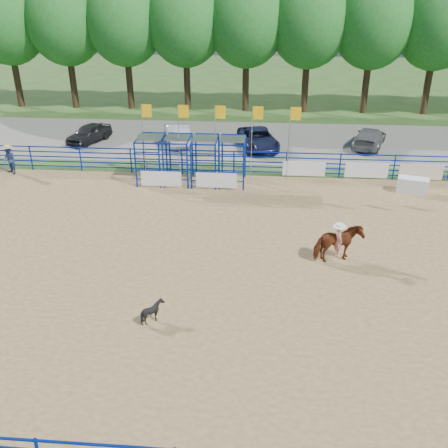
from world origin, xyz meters
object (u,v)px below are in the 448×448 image
(calf, at_px, (153,311))
(spectator_cowboy, at_px, (9,160))
(car_a, at_px, (89,133))
(car_c, at_px, (258,139))
(horse_and_rider, at_px, (338,242))
(car_d, at_px, (369,138))
(car_b, at_px, (177,134))
(announcer_table, at_px, (413,185))

(calf, bearing_deg, spectator_cowboy, 40.34)
(spectator_cowboy, distance_m, car_a, 7.02)
(calf, relative_size, spectator_cowboy, 0.47)
(spectator_cowboy, bearing_deg, car_c, 23.12)
(horse_and_rider, xyz_separation_m, car_d, (4.05, 15.63, -0.24))
(car_b, distance_m, car_c, 5.61)
(calf, relative_size, car_b, 0.19)
(spectator_cowboy, bearing_deg, car_a, 69.01)
(car_b, bearing_deg, announcer_table, 134.76)
(car_c, bearing_deg, announcer_table, -54.83)
(car_a, bearing_deg, horse_and_rider, -23.18)
(car_b, height_order, car_c, car_b)
(announcer_table, relative_size, car_d, 0.35)
(announcer_table, xyz_separation_m, car_b, (-13.87, 7.80, 0.28))
(car_a, distance_m, car_b, 6.14)
(car_c, relative_size, car_d, 1.07)
(horse_and_rider, xyz_separation_m, car_c, (-3.42, 14.73, -0.23))
(spectator_cowboy, bearing_deg, announcer_table, -2.75)
(car_a, relative_size, car_c, 0.79)
(spectator_cowboy, distance_m, car_b, 10.95)
(horse_and_rider, distance_m, car_c, 15.12)
(car_a, distance_m, car_c, 11.72)
(car_b, bearing_deg, car_a, -14.40)
(calf, xyz_separation_m, car_b, (-2.46, 19.83, 0.30))
(car_c, distance_m, car_d, 7.52)
(horse_and_rider, relative_size, car_a, 0.63)
(calf, xyz_separation_m, car_d, (10.58, 20.09, 0.23))
(announcer_table, height_order, car_d, car_d)
(spectator_cowboy, distance_m, car_d, 22.78)
(car_a, bearing_deg, car_b, 23.47)
(spectator_cowboy, height_order, car_a, spectator_cowboy)
(car_c, bearing_deg, horse_and_rider, -90.99)
(car_d, bearing_deg, horse_and_rider, 94.89)
(car_a, bearing_deg, spectator_cowboy, -89.02)
(announcer_table, distance_m, car_c, 10.96)
(announcer_table, height_order, spectator_cowboy, spectator_cowboy)
(announcer_table, height_order, car_c, car_c)
(car_c, bearing_deg, car_b, 159.36)
(horse_and_rider, distance_m, spectator_cowboy, 19.65)
(calf, relative_size, car_d, 0.18)
(announcer_table, bearing_deg, car_c, 139.24)
(car_a, bearing_deg, calf, -44.43)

